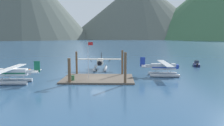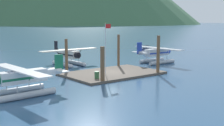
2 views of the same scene
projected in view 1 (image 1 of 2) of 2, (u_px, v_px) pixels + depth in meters
The scene contains 15 objects.
ground_plane at pixel (98, 79), 39.53m from camera, with size 1200.00×1200.00×0.00m, color #2D5175.
dock_platform at pixel (98, 79), 39.51m from camera, with size 13.01×8.55×0.30m, color brown.
piling_near_left at pixel (69, 71), 35.63m from camera, with size 0.51×0.51×4.38m, color brown.
piling_near_right at pixel (125, 69), 35.10m from camera, with size 0.44×0.44×5.40m, color brown.
piling_far_left at pixel (77, 63), 43.48m from camera, with size 0.41×0.41×4.90m, color brown.
piling_far_right at pixel (122, 63), 43.20m from camera, with size 0.39×0.39×5.21m, color brown.
flagpole at pixel (89, 56), 38.28m from camera, with size 0.95×0.10×6.84m.
fuel_drum at pixel (73, 78), 37.31m from camera, with size 0.62×0.62×0.88m.
mooring_buoy at pixel (29, 70), 47.50m from camera, with size 0.69×0.69×0.69m, color orange.
mountain_ridge_centre_peak at pixel (139, 10), 528.03m from camera, with size 354.86×354.86×144.23m.
mountain_ridge_east_peak at pixel (23, 0), 436.65m from camera, with size 283.49×283.49×163.32m.
seaplane_white_port_aft at pixel (13, 74), 36.10m from camera, with size 7.98×10.46×3.84m.
seaplane_silver_stbd_fwd at pixel (163, 68), 42.57m from camera, with size 7.98×10.42×3.84m.
seaplane_cream_bow_centre at pixel (100, 63), 50.24m from camera, with size 10.43×7.98×3.84m.
boat_navy_open_east at pixel (196, 64), 56.81m from camera, with size 2.57×4.77×1.50m.
Camera 1 is at (3.81, -38.69, 8.17)m, focal length 33.95 mm.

